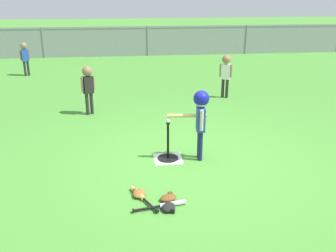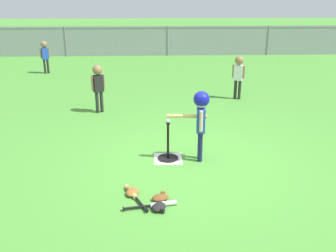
% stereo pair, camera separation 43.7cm
% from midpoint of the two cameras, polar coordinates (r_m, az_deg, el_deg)
% --- Properties ---
extents(ground_plane, '(60.00, 60.00, 0.00)m').
position_cam_midpoint_polar(ground_plane, '(5.83, 1.56, -5.42)').
color(ground_plane, '#478C33').
extents(home_plate, '(0.44, 0.44, 0.01)m').
position_cam_midpoint_polar(home_plate, '(5.92, -2.12, -5.00)').
color(home_plate, white).
rests_on(home_plate, ground_plane).
extents(batting_tee, '(0.32, 0.32, 0.60)m').
position_cam_midpoint_polar(batting_tee, '(5.88, -2.13, -4.24)').
color(batting_tee, black).
rests_on(batting_tee, ground_plane).
extents(baseball_on_tee, '(0.07, 0.07, 0.07)m').
position_cam_midpoint_polar(baseball_on_tee, '(5.67, -2.21, 0.82)').
color(baseball_on_tee, white).
rests_on(baseball_on_tee, batting_tee).
extents(batter_child, '(0.63, 0.31, 1.10)m').
position_cam_midpoint_polar(batter_child, '(5.64, 2.73, 2.25)').
color(batter_child, '#191E4C').
rests_on(batter_child, ground_plane).
extents(fielder_near_right, '(0.27, 0.20, 1.01)m').
position_cam_midpoint_polar(fielder_near_right, '(12.38, -21.91, 10.04)').
color(fielder_near_right, '#262626').
rests_on(fielder_near_right, ground_plane).
extents(fielder_near_left, '(0.27, 0.21, 1.03)m').
position_cam_midpoint_polar(fielder_near_left, '(8.04, -13.61, 6.24)').
color(fielder_near_left, '#262626').
rests_on(fielder_near_left, ground_plane).
extents(fielder_deep_center, '(0.28, 0.21, 1.04)m').
position_cam_midpoint_polar(fielder_deep_center, '(9.16, 7.42, 8.34)').
color(fielder_deep_center, '#262626').
rests_on(fielder_deep_center, ground_plane).
extents(spare_bat_silver, '(0.67, 0.18, 0.06)m').
position_cam_midpoint_polar(spare_bat_silver, '(4.69, -2.86, -11.92)').
color(spare_bat_silver, silver).
rests_on(spare_bat_silver, ground_plane).
extents(spare_bat_wood, '(0.33, 0.63, 0.06)m').
position_cam_midpoint_polar(spare_bat_wood, '(4.90, -6.83, -10.51)').
color(spare_bat_wood, '#DBB266').
rests_on(spare_bat_wood, ground_plane).
extents(glove_by_plate, '(0.22, 0.26, 0.07)m').
position_cam_midpoint_polar(glove_by_plate, '(4.63, -2.67, -12.25)').
color(glove_by_plate, black).
rests_on(glove_by_plate, ground_plane).
extents(glove_near_bats, '(0.20, 0.25, 0.07)m').
position_cam_midpoint_polar(glove_near_bats, '(4.94, -7.01, -10.16)').
color(glove_near_bats, brown).
rests_on(glove_near_bats, ground_plane).
extents(glove_tossed_aside, '(0.26, 0.23, 0.07)m').
position_cam_midpoint_polar(glove_tossed_aside, '(4.82, -2.58, -10.88)').
color(glove_tossed_aside, brown).
rests_on(glove_tossed_aside, ground_plane).
extents(outfield_fence, '(16.06, 0.06, 1.15)m').
position_cam_midpoint_polar(outfield_fence, '(15.16, -3.96, 12.90)').
color(outfield_fence, slate).
rests_on(outfield_fence, ground_plane).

